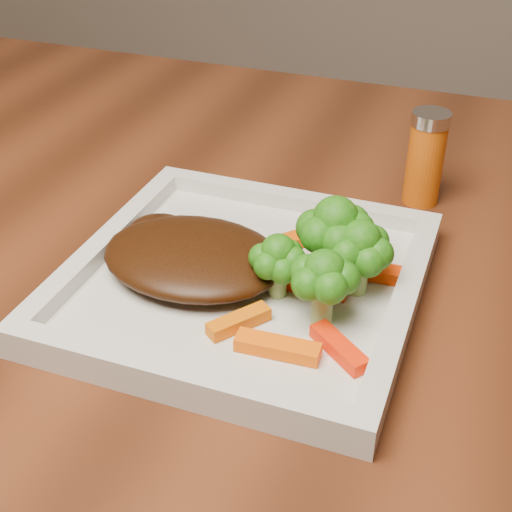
% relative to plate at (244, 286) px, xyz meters
% --- Properties ---
extents(plate, '(0.27, 0.27, 0.01)m').
position_rel_plate_xyz_m(plate, '(0.00, 0.00, 0.00)').
color(plate, silver).
rests_on(plate, dining_table).
extents(steak, '(0.15, 0.12, 0.03)m').
position_rel_plate_xyz_m(steak, '(-0.04, -0.00, 0.02)').
color(steak, '#391A08').
rests_on(steak, plate).
extents(broccoli_0, '(0.09, 0.09, 0.07)m').
position_rel_plate_xyz_m(broccoli_0, '(0.06, 0.03, 0.04)').
color(broccoli_0, '#185C0F').
rests_on(broccoli_0, plate).
extents(broccoli_1, '(0.06, 0.06, 0.06)m').
position_rel_plate_xyz_m(broccoli_1, '(0.09, 0.02, 0.04)').
color(broccoli_1, '#3A7713').
rests_on(broccoli_1, plate).
extents(broccoli_2, '(0.07, 0.07, 0.06)m').
position_rel_plate_xyz_m(broccoli_2, '(0.07, -0.03, 0.04)').
color(broccoli_2, '#2E6410').
rests_on(broccoli_2, plate).
extents(broccoli_3, '(0.06, 0.06, 0.06)m').
position_rel_plate_xyz_m(broccoli_3, '(0.03, -0.01, 0.04)').
color(broccoli_3, '#1D6E12').
rests_on(broccoli_3, plate).
extents(carrot_0, '(0.06, 0.02, 0.01)m').
position_rel_plate_xyz_m(carrot_0, '(0.05, -0.07, 0.01)').
color(carrot_0, '#FF5D04').
rests_on(carrot_0, plate).
extents(carrot_1, '(0.05, 0.04, 0.01)m').
position_rel_plate_xyz_m(carrot_1, '(0.09, -0.06, 0.01)').
color(carrot_1, '#FF2604').
rests_on(carrot_1, plate).
extents(carrot_2, '(0.04, 0.05, 0.01)m').
position_rel_plate_xyz_m(carrot_2, '(0.02, -0.06, 0.01)').
color(carrot_2, '#E06203').
rests_on(carrot_2, plate).
extents(carrot_3, '(0.06, 0.02, 0.01)m').
position_rel_plate_xyz_m(carrot_3, '(0.10, 0.04, 0.01)').
color(carrot_3, '#FF3B04').
rests_on(carrot_3, plate).
extents(carrot_4, '(0.05, 0.05, 0.01)m').
position_rel_plate_xyz_m(carrot_4, '(0.03, 0.07, 0.01)').
color(carrot_4, '#DA4B03').
rests_on(carrot_4, plate).
extents(carrot_6, '(0.05, 0.01, 0.01)m').
position_rel_plate_xyz_m(carrot_6, '(0.06, 0.00, 0.01)').
color(carrot_6, red).
rests_on(carrot_6, plate).
extents(spice_shaker, '(0.04, 0.04, 0.09)m').
position_rel_plate_xyz_m(spice_shaker, '(0.11, 0.20, 0.04)').
color(spice_shaker, '#C2500A').
rests_on(spice_shaker, dining_table).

